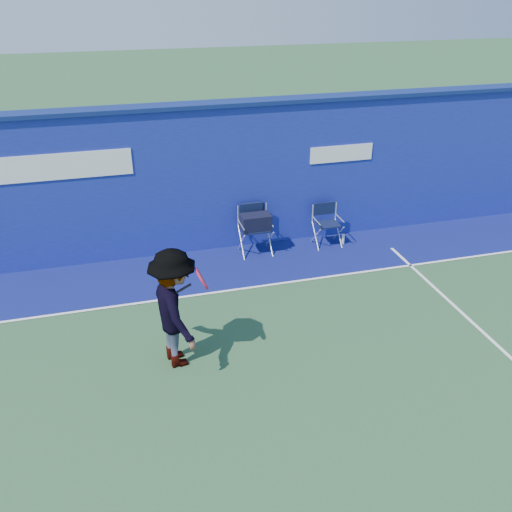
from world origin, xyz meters
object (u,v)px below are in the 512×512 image
object	(u,v)px
directors_chair_left	(255,234)
tennis_player	(175,309)
water_bottle	(343,239)
directors_chair_right	(327,233)

from	to	relation	value
directors_chair_left	tennis_player	world-z (taller)	tennis_player
water_bottle	directors_chair_left	bearing A→B (deg)	176.61
directors_chair_right	directors_chair_left	bearing A→B (deg)	178.85
directors_chair_right	water_bottle	size ratio (longest dim) A/B	3.82
directors_chair_left	water_bottle	distance (m)	1.99
directors_chair_left	directors_chair_right	distance (m)	1.61
directors_chair_left	tennis_player	bearing A→B (deg)	-122.99
directors_chair_left	water_bottle	bearing A→B (deg)	-3.39
directors_chair_right	tennis_player	xyz separation A→B (m)	(-3.68, -3.17, 0.66)
water_bottle	directors_chair_right	bearing A→B (deg)	166.65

